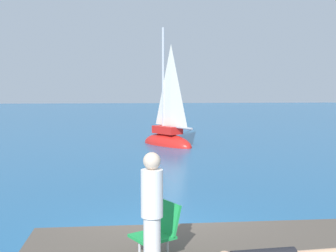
{
  "coord_description": "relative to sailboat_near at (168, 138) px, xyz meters",
  "views": [
    {
      "loc": [
        -0.68,
        -8.67,
        3.17
      ],
      "look_at": [
        1.23,
        11.39,
        1.35
      ],
      "focal_mm": 45.16,
      "sensor_mm": 36.0,
      "label": 1
    }
  ],
  "objects": [
    {
      "name": "person_standing",
      "position": [
        -1.89,
        -18.04,
        1.24
      ],
      "size": [
        0.28,
        0.28,
        1.62
      ],
      "rotation": [
        0.0,
        0.0,
        2.89
      ],
      "color": "white",
      "rests_on": "shore_ledge"
    },
    {
      "name": "beach_chair",
      "position": [
        -1.76,
        -17.46,
        0.81
      ],
      "size": [
        0.76,
        0.71,
        0.8
      ],
      "rotation": [
        0.0,
        0.0,
        3.66
      ],
      "color": "green",
      "rests_on": "shore_ledge"
    },
    {
      "name": "ground_plane",
      "position": [
        -1.5,
        -14.56,
        -0.39
      ],
      "size": [
        160.0,
        160.0,
        0.0
      ],
      "primitive_type": "plane",
      "color": "#236093"
    },
    {
      "name": "sailboat_near",
      "position": [
        0.0,
        0.0,
        0.0
      ],
      "size": [
        3.21,
        3.8,
        7.13
      ],
      "rotation": [
        0.0,
        0.0,
        2.18
      ],
      "color": "red",
      "rests_on": "ground"
    }
  ]
}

